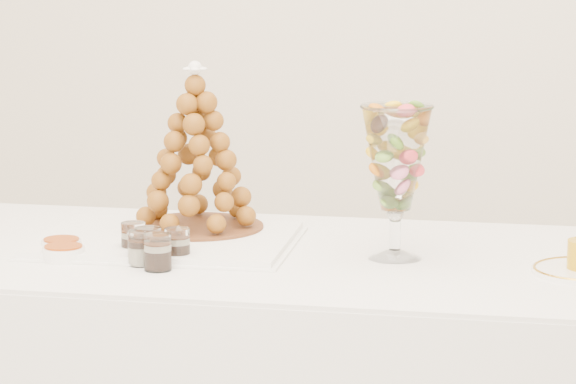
# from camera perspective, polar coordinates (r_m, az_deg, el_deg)

# --- Properties ---
(lace_tray) EXTENTS (0.59, 0.47, 0.02)m
(lace_tray) POSITION_cam_1_polar(r_m,az_deg,el_deg) (3.10, -5.14, -2.03)
(lace_tray) COLOR white
(lace_tray) RESTS_ON buffet_table
(macaron_vase) EXTENTS (0.15, 0.15, 0.33)m
(macaron_vase) POSITION_cam_1_polar(r_m,az_deg,el_deg) (2.93, 4.55, 1.34)
(macaron_vase) COLOR white
(macaron_vase) RESTS_ON buffet_table
(verrine_a) EXTENTS (0.06, 0.06, 0.07)m
(verrine_a) POSITION_cam_1_polar(r_m,az_deg,el_deg) (3.00, -6.49, -1.96)
(verrine_a) COLOR white
(verrine_a) RESTS_ON buffet_table
(verrine_b) EXTENTS (0.06, 0.06, 0.08)m
(verrine_b) POSITION_cam_1_polar(r_m,az_deg,el_deg) (2.93, -5.86, -2.23)
(verrine_b) COLOR white
(verrine_b) RESTS_ON buffet_table
(verrine_c) EXTENTS (0.07, 0.07, 0.07)m
(verrine_c) POSITION_cam_1_polar(r_m,az_deg,el_deg) (2.92, -4.65, -2.24)
(verrine_c) COLOR white
(verrine_c) RESTS_ON buffet_table
(verrine_d) EXTENTS (0.06, 0.06, 0.07)m
(verrine_d) POSITION_cam_1_polar(r_m,az_deg,el_deg) (2.91, -6.18, -2.35)
(verrine_d) COLOR white
(verrine_d) RESTS_ON buffet_table
(verrine_e) EXTENTS (0.07, 0.07, 0.08)m
(verrine_e) POSITION_cam_1_polar(r_m,az_deg,el_deg) (2.86, -5.47, -2.52)
(verrine_e) COLOR white
(verrine_e) RESTS_ON buffet_table
(ramekin_back) EXTENTS (0.09, 0.09, 0.03)m
(ramekin_back) POSITION_cam_1_polar(r_m,az_deg,el_deg) (3.05, -9.46, -2.25)
(ramekin_back) COLOR white
(ramekin_back) RESTS_ON buffet_table
(ramekin_front) EXTENTS (0.09, 0.09, 0.03)m
(ramekin_front) POSITION_cam_1_polar(r_m,az_deg,el_deg) (2.98, -9.37, -2.56)
(ramekin_front) COLOR white
(ramekin_front) RESTS_ON buffet_table
(croquembouche) EXTENTS (0.31, 0.31, 0.39)m
(croquembouche) POSITION_cam_1_polar(r_m,az_deg,el_deg) (3.15, -3.87, 1.86)
(croquembouche) COLOR brown
(croquembouche) RESTS_ON lace_tray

